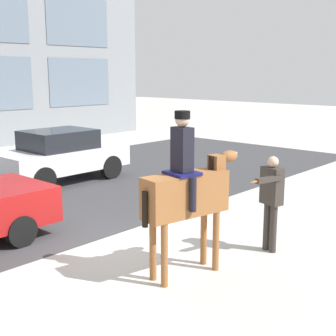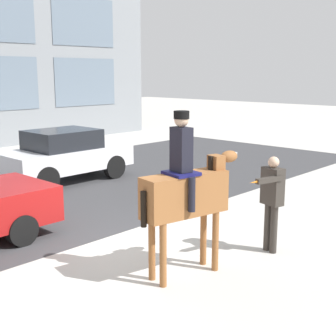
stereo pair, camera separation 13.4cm
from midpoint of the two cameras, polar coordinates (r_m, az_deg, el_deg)
ground_plane at (r=9.01m, az=-7.15°, el=-9.56°), size 80.00×80.00×0.00m
mounted_horse_lead at (r=7.37m, az=1.81°, el=-2.78°), size 1.89×0.72×2.66m
pedestrian_bystander at (r=8.63m, az=12.04°, el=-3.37°), size 0.90×0.44×1.77m
street_car_far_lane at (r=14.43m, az=-13.14°, el=1.60°), size 3.90×1.86×1.56m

